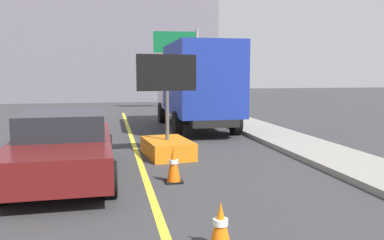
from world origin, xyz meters
TOP-DOWN VIEW (x-y plane):
  - arrow_board_trailer at (0.77, 11.81)m, footprint 1.60×1.92m
  - box_truck at (2.67, 16.84)m, footprint 2.44×6.61m
  - pickup_car at (-1.68, 10.10)m, footprint 2.15×4.82m
  - highway_guide_sign at (3.87, 25.74)m, footprint 2.78×0.35m
  - far_building_block at (-0.98, 36.30)m, footprint 17.95×6.97m
  - traffic_cone_mid_lane at (0.63, 6.10)m, footprint 0.36×0.36m
  - traffic_cone_far_lane at (0.54, 9.25)m, footprint 0.36×0.36m

SIDE VIEW (x-z plane):
  - traffic_cone_mid_lane at x=0.63m, z-range -0.01..0.60m
  - traffic_cone_far_lane at x=0.54m, z-range -0.01..0.75m
  - arrow_board_trailer at x=0.77m, z-range -0.87..1.83m
  - pickup_car at x=-1.68m, z-range 0.01..1.39m
  - box_truck at x=2.67m, z-range 0.14..3.47m
  - highway_guide_sign at x=3.87m, z-range 0.92..5.92m
  - far_building_block at x=-0.98m, z-range 0.00..8.54m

